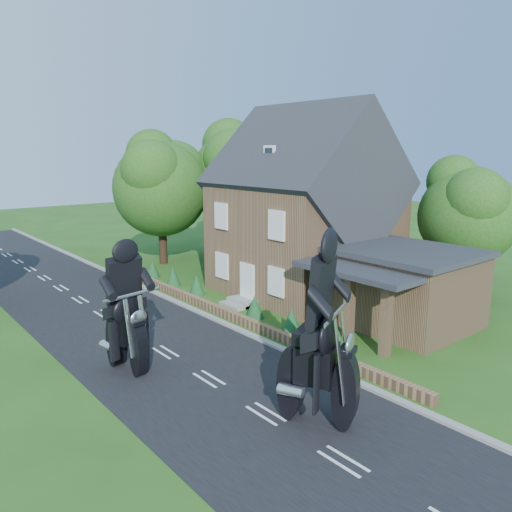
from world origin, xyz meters
TOP-DOWN VIEW (x-y plane):
  - ground at (0.00, 0.00)m, footprint 120.00×120.00m
  - road at (0.00, 0.00)m, footprint 7.00×80.00m
  - kerb at (3.65, 0.00)m, footprint 0.30×80.00m
  - garden_wall at (4.30, 5.00)m, footprint 0.30×22.00m
  - house at (10.49, 6.00)m, footprint 9.54×8.64m
  - annex at (9.87, -0.80)m, footprint 7.05×5.94m
  - tree_annex_side at (17.13, 0.10)m, footprint 5.64×5.20m
  - tree_house_right at (16.65, 8.62)m, footprint 6.51×6.00m
  - tree_behind_house at (14.18, 16.14)m, footprint 7.81×7.20m
  - tree_behind_left at (8.16, 17.13)m, footprint 6.94×6.40m
  - shrub_a at (5.30, -1.00)m, footprint 0.90×0.90m
  - shrub_b at (5.30, 1.50)m, footprint 0.90×0.90m
  - shrub_c at (5.30, 4.00)m, footprint 0.90×0.90m
  - shrub_d at (5.30, 9.00)m, footprint 0.90×0.90m
  - shrub_e at (5.30, 11.50)m, footprint 0.90×0.90m
  - shrub_f at (5.30, 14.00)m, footprint 0.90×0.90m
  - motorcycle_lead at (0.85, -4.29)m, footprint 1.22×1.84m
  - motorcycle_follow at (-1.81, 2.38)m, footprint 0.65×1.58m

SIDE VIEW (x-z plane):
  - ground at x=0.00m, z-range 0.00..0.00m
  - road at x=0.00m, z-range 0.00..0.02m
  - kerb at x=3.65m, z-range 0.00..0.12m
  - garden_wall at x=4.30m, z-range 0.00..0.40m
  - shrub_a at x=5.30m, z-range 0.00..1.10m
  - shrub_b at x=5.30m, z-range 0.00..1.10m
  - shrub_c at x=5.30m, z-range 0.00..1.10m
  - shrub_d at x=5.30m, z-range 0.00..1.10m
  - shrub_e at x=5.30m, z-range 0.00..1.10m
  - shrub_f at x=5.30m, z-range 0.00..1.10m
  - motorcycle_follow at x=-1.81m, z-range 0.00..1.43m
  - motorcycle_lead at x=0.85m, z-range 0.00..1.70m
  - annex at x=9.87m, z-range 0.05..3.49m
  - house at x=10.49m, z-range -0.78..9.46m
  - tree_annex_side at x=17.13m, z-range 0.95..8.43m
  - tree_house_right at x=16.65m, z-range 0.99..9.39m
  - tree_behind_left at x=8.16m, z-range 1.15..10.31m
  - tree_behind_house at x=14.18m, z-range 1.19..11.27m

